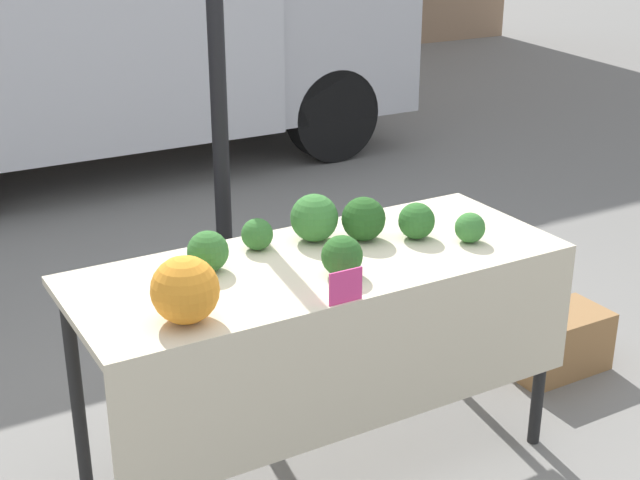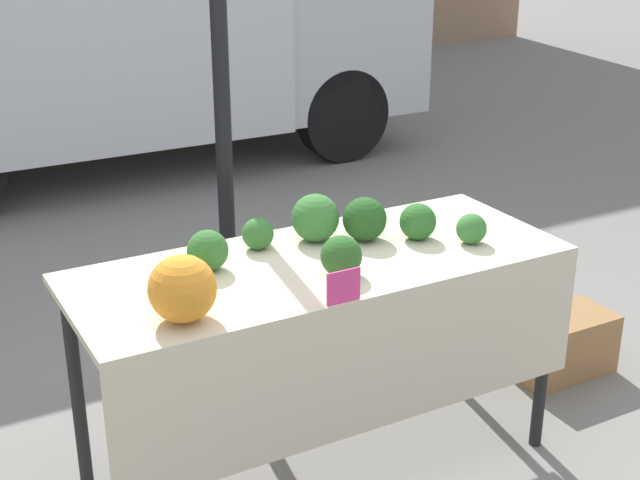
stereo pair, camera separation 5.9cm
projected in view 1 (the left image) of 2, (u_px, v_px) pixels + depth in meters
The scene contains 14 objects.
ground_plane at pixel (320, 465), 3.58m from camera, with size 40.00×40.00×0.00m, color gray.
tent_pole at pixel (221, 145), 3.75m from camera, with size 0.07×0.07×2.30m.
market_table at pixel (329, 299), 3.25m from camera, with size 1.84×0.72×0.90m.
orange_cauliflower at pixel (185, 290), 2.75m from camera, with size 0.22×0.22×0.22m.
romanesco_head at pixel (187, 273), 3.00m from camera, with size 0.15×0.15×0.12m.
broccoli_head_0 at pixel (257, 234), 3.33m from camera, with size 0.12×0.12×0.12m.
broccoli_head_1 at pixel (417, 221), 3.43m from camera, with size 0.14×0.14×0.14m.
broccoli_head_2 at pixel (343, 256), 3.10m from camera, with size 0.15×0.15×0.15m.
broccoli_head_3 at pixel (470, 228), 3.40m from camera, with size 0.12×0.12×0.12m.
broccoli_head_4 at pixel (208, 251), 3.14m from camera, with size 0.15×0.15×0.15m.
broccoli_head_5 at pixel (364, 219), 3.41m from camera, with size 0.17×0.17×0.17m.
broccoli_head_6 at pixel (314, 218), 3.40m from camera, with size 0.18×0.18×0.18m.
price_sign at pixel (346, 286), 2.90m from camera, with size 0.12×0.01×0.12m.
produce_crate at pixel (557, 342), 4.24m from camera, with size 0.49×0.28×0.29m.
Camera 1 is at (-1.49, -2.60, 2.17)m, focal length 50.00 mm.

